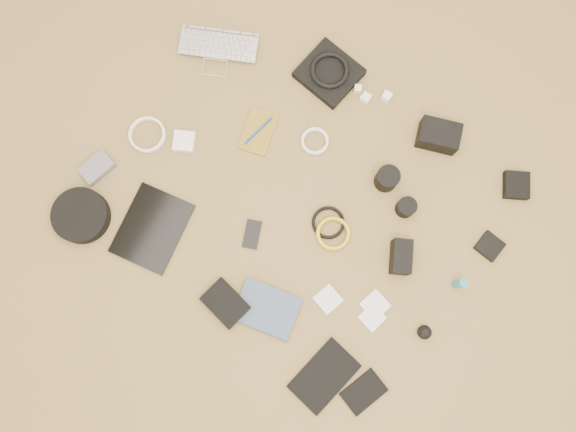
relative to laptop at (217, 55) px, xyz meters
The scene contains 34 objects.
room_shell 1.38m from the laptop, 36.18° to the right, with size 4.04×4.04×2.58m.
laptop is the anchor object (origin of this frame).
headphone_pouch 0.41m from the laptop, 17.95° to the left, with size 0.20×0.18×0.03m, color black.
headphones 0.41m from the laptop, 17.95° to the left, with size 0.14×0.14×0.02m, color black.
charger_a 0.52m from the laptop, 13.89° to the left, with size 0.03×0.03×0.02m, color white.
charger_b 0.56m from the laptop, 10.90° to the left, with size 0.03×0.03×0.03m, color white.
charger_c 0.63m from the laptop, 13.43° to the left, with size 0.03×0.03×0.03m, color white.
charger_d 0.56m from the laptop, 10.90° to the left, with size 0.03×0.03×0.03m, color white.
dslr_camera 0.84m from the laptop, ahead, with size 0.14×0.10×0.08m, color black.
lens_pouch 1.15m from the laptop, ahead, with size 0.08×0.09×0.03m, color black.
notebook_olive 0.32m from the laptop, 33.94° to the right, with size 0.10×0.16×0.01m, color olive.
pen_blue 0.32m from the laptop, 33.94° to the right, with size 0.01×0.01×0.13m, color #1426A6.
cable_white_a 0.48m from the laptop, 14.54° to the right, with size 0.10×0.10×0.01m, color white.
lens_a 0.76m from the laptop, 10.04° to the right, with size 0.08×0.08×0.08m, color black.
lens_b 0.87m from the laptop, 12.50° to the right, with size 0.07×0.07×0.06m, color black.
card_reader 1.17m from the laptop, ahead, with size 0.08×0.08×0.02m, color black.
power_brick 0.34m from the laptop, 80.11° to the right, with size 0.07×0.07×0.03m, color white.
cable_white_b 0.38m from the laptop, 100.66° to the right, with size 0.13×0.13×0.01m, color white.
cable_black 0.73m from the laptop, 29.15° to the right, with size 0.11×0.11×0.01m, color black.
cable_yellow 0.77m from the laptop, 29.72° to the right, with size 0.12×0.12×0.01m, color gold.
flash 0.97m from the laptop, 21.19° to the right, with size 0.06×0.11×0.09m, color black.
lens_cleaner 1.16m from the laptop, 16.99° to the right, with size 0.03×0.03×0.10m, color teal.
battery_charger 0.59m from the laptop, 106.02° to the right, with size 0.07×0.11×0.03m, color slate.
tablet 0.67m from the laptop, 80.22° to the right, with size 0.21×0.26×0.01m, color black.
phone 0.67m from the laptop, 50.37° to the right, with size 0.05×0.10×0.01m, color black.
filter_case_left 0.96m from the laptop, 37.80° to the right, with size 0.07×0.07×0.01m, color silver.
filter_case_mid 1.05m from the laptop, 30.36° to the right, with size 0.08×0.08×0.01m, color silver.
filter_case_right 1.08m from the laptop, 32.00° to the right, with size 0.07×0.07×0.01m, color silver.
air_blower 1.21m from the laptop, 26.21° to the right, with size 0.05×0.05×0.05m, color black.
headphone_case 0.74m from the laptop, 99.07° to the right, with size 0.19×0.19×0.05m, color black.
drive_case 0.89m from the laptop, 58.80° to the right, with size 0.14×0.10×0.04m, color black.
paperback 0.99m from the laptop, 52.71° to the right, with size 0.15×0.20×0.02m, color #3E4E69.
notebook_black_a 1.18m from the laptop, 43.44° to the right, with size 0.14×0.22×0.02m, color black.
notebook_black_b 1.28m from the laptop, 38.69° to the right, with size 0.09×0.14×0.01m, color black.
Camera 1 is at (0.17, -0.33, 1.90)m, focal length 35.00 mm.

